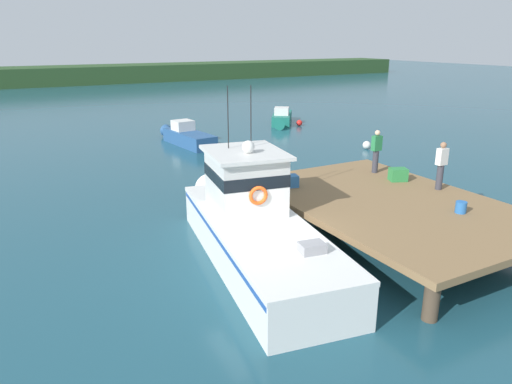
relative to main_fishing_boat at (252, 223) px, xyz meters
The scene contains 14 objects.
ground_plane 1.33m from the main_fishing_boat, 109.72° to the right, with size 200.00×200.00×0.00m, color #1E4C5B.
dock 4.58m from the main_fishing_boat, 10.27° to the right, with size 6.00×9.00×1.20m.
main_fishing_boat is the anchor object (origin of this frame).
crate_stack_near_edge 6.38m from the main_fishing_boat, ahead, with size 0.60×0.44×0.45m, color #2D8442.
crate_single_by_cleat 3.21m from the main_fishing_boat, 38.36° to the left, with size 0.60×0.44×0.40m, color #3370B2.
bait_bucket 6.13m from the main_fishing_boat, 25.55° to the right, with size 0.32×0.32×0.34m, color #2866B2.
deckhand_by_the_boat 6.90m from the main_fishing_boat, ahead, with size 0.36×0.22×1.63m.
deckhand_further_back 6.73m from the main_fishing_boat, 17.04° to the left, with size 0.36×0.22×1.63m.
moored_boat_far_left 22.71m from the main_fishing_boat, 56.17° to the left, with size 3.71×4.69×1.28m.
moored_boat_outer_mooring 16.04m from the main_fishing_boat, 76.08° to the left, with size 1.87×5.52×1.38m.
mooring_buoy_inshore 22.08m from the main_fishing_boat, 52.76° to the left, with size 0.43×0.43×0.43m, color red.
mooring_buoy_spare_mooring 13.63m from the main_fishing_boat, 58.98° to the left, with size 0.40×0.40×0.40m, color red.
mooring_buoy_outer 15.59m from the main_fishing_boat, 36.68° to the left, with size 0.46×0.46×0.46m, color silver.
far_shoreline 61.18m from the main_fishing_boat, 90.27° to the left, with size 120.00×8.00×2.40m, color #284723.
Camera 1 is at (-5.77, -10.46, 6.08)m, focal length 33.48 mm.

